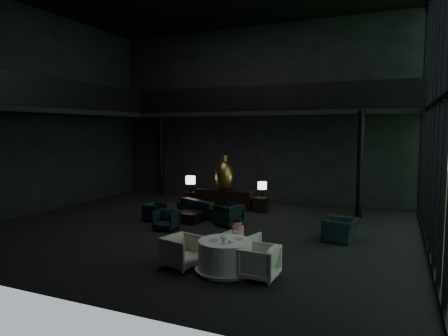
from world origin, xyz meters
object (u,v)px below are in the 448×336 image
at_px(side_table_right, 261,204).
at_px(side_table_left, 192,198).
at_px(lounge_armchair_east, 229,213).
at_px(dining_chair_east, 259,259).
at_px(coffee_table, 189,217).
at_px(dining_table, 225,258).
at_px(lounge_armchair_south, 166,220).
at_px(window_armchair, 340,227).
at_px(table_lamp_left, 190,181).
at_px(console, 224,199).
at_px(dining_chair_west, 183,249).
at_px(lounge_armchair_west, 155,212).
at_px(table_lamp_right, 262,186).
at_px(child, 238,230).
at_px(dining_chair_north, 241,244).
at_px(sofa, 203,203).
at_px(bronze_urn, 224,175).

bearing_deg(side_table_right, side_table_left, 177.66).
bearing_deg(lounge_armchair_east, dining_chair_east, 51.44).
bearing_deg(coffee_table, dining_table, -52.30).
distance_m(side_table_left, side_table_right, 3.20).
bearing_deg(lounge_armchair_south, window_armchair, 6.66).
bearing_deg(table_lamp_left, console, -0.18).
height_order(console, dining_table, console).
xyz_separation_m(window_armchair, coffee_table, (-5.26, 0.29, -0.25)).
bearing_deg(dining_chair_west, lounge_armchair_east, 21.69).
bearing_deg(console, lounge_armchair_west, -115.32).
height_order(table_lamp_right, child, table_lamp_right).
bearing_deg(coffee_table, lounge_armchair_west, -169.08).
relative_size(dining_chair_north, dining_chair_east, 0.91).
bearing_deg(lounge_armchair_south, lounge_armchair_east, 36.63).
xyz_separation_m(table_lamp_right, lounge_armchair_west, (-3.04, -3.23, -0.71)).
bearing_deg(table_lamp_left, child, -52.34).
distance_m(sofa, lounge_armchair_south, 2.43).
bearing_deg(lounge_armchair_east, coffee_table, -64.38).
distance_m(side_table_right, dining_chair_north, 6.00).
bearing_deg(child, coffee_table, -44.92).
bearing_deg(dining_chair_west, window_armchair, -25.89).
height_order(coffee_table, dining_table, dining_table).
bearing_deg(table_lamp_right, console, -173.33).
xyz_separation_m(window_armchair, dining_chair_east, (-1.26, -3.82, -0.00)).
bearing_deg(sofa, lounge_armchair_west, 72.40).
relative_size(side_table_right, child, 0.93).
distance_m(console, lounge_armchair_south, 4.06).
height_order(side_table_right, child, child).
relative_size(side_table_left, dining_table, 0.41).
relative_size(table_lamp_right, dining_chair_west, 0.68).
xyz_separation_m(lounge_armchair_south, dining_chair_west, (2.25, -2.91, 0.11)).
xyz_separation_m(side_table_right, table_lamp_right, (0.00, 0.18, 0.72)).
bearing_deg(lounge_armchair_south, lounge_armchair_west, 134.85).
bearing_deg(dining_chair_east, side_table_left, -141.10).
bearing_deg(dining_table, side_table_left, 123.27).
height_order(table_lamp_left, sofa, table_lamp_left).
bearing_deg(side_table_left, child, -52.98).
relative_size(coffee_table, dining_table, 0.60).
bearing_deg(dining_chair_east, console, -149.67).
xyz_separation_m(bronze_urn, coffee_table, (-0.15, -2.81, -1.22)).
bearing_deg(side_table_right, lounge_armchair_south, -115.38).
distance_m(sofa, coffee_table, 1.21).
bearing_deg(table_lamp_left, lounge_armchair_west, -87.03).
height_order(dining_chair_east, child, child).
xyz_separation_m(bronze_urn, dining_chair_east, (3.85, -6.92, -0.97)).
relative_size(side_table_left, coffee_table, 0.69).
height_order(table_lamp_left, lounge_armchair_west, table_lamp_left).
xyz_separation_m(dining_chair_west, child, (1.01, 1.09, 0.31)).
height_order(console, lounge_armchair_south, console).
height_order(window_armchair, dining_chair_north, window_armchair).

